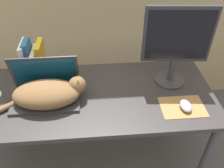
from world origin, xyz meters
TOP-DOWN VIEW (x-y plane):
  - desk at (0.00, 0.32)m, footprint 1.46×0.63m
  - laptop at (-0.27, 0.32)m, footprint 0.39×0.24m
  - cat at (-0.24, 0.27)m, footprint 0.50×0.22m
  - external_monitor at (0.50, 0.41)m, footprint 0.39×0.19m
  - mousepad at (0.51, 0.17)m, footprint 0.25×0.18m
  - computer_mouse at (0.52, 0.16)m, footprint 0.06×0.10m
  - book_row at (-0.36, 0.53)m, footprint 0.13×0.16m

SIDE VIEW (x-z plane):
  - desk at x=0.00m, z-range 0.28..0.99m
  - mousepad at x=0.51m, z-range 0.71..0.71m
  - computer_mouse at x=0.52m, z-range 0.71..0.75m
  - laptop at x=-0.27m, z-range 0.63..0.88m
  - cat at x=-0.24m, z-range 0.70..0.85m
  - book_row at x=-0.36m, z-range 0.70..0.96m
  - external_monitor at x=0.50m, z-range 0.74..1.23m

